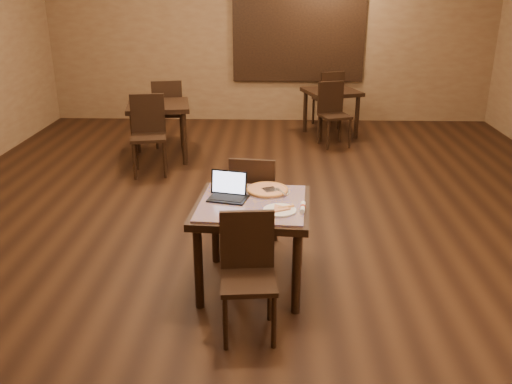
{
  "coord_description": "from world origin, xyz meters",
  "views": [
    {
      "loc": [
        0.08,
        -5.01,
        2.42
      ],
      "look_at": [
        -0.06,
        -0.96,
        0.85
      ],
      "focal_mm": 38.0,
      "sensor_mm": 36.0,
      "label": 1
    }
  ],
  "objects_px": {
    "other_table_b": "(159,113)",
    "other_table_b_chair_near": "(148,130)",
    "tiled_table": "(252,214)",
    "other_table_b_chair_far": "(168,109)",
    "chair_main_far": "(254,199)",
    "other_table_a": "(331,98)",
    "other_table_a_chair_near": "(333,110)",
    "other_table_a_chair_far": "(329,96)",
    "pizza_pan": "(268,191)",
    "chair_main_near": "(248,267)",
    "laptop": "(228,191)"
  },
  "relations": [
    {
      "from": "other_table_a_chair_near",
      "to": "other_table_a_chair_far",
      "type": "xyz_separation_m",
      "value": [
        0.06,
        1.15,
        0.0
      ]
    },
    {
      "from": "chair_main_far",
      "to": "other_table_a_chair_far",
      "type": "bearing_deg",
      "value": -96.26
    },
    {
      "from": "chair_main_far",
      "to": "laptop",
      "type": "relative_size",
      "value": 2.76
    },
    {
      "from": "chair_main_far",
      "to": "other_table_a_chair_near",
      "type": "distance_m",
      "value": 3.88
    },
    {
      "from": "other_table_b",
      "to": "other_table_b_chair_far",
      "type": "height_order",
      "value": "other_table_b_chair_far"
    },
    {
      "from": "tiled_table",
      "to": "other_table_a_chair_near",
      "type": "relative_size",
      "value": 1.0
    },
    {
      "from": "pizza_pan",
      "to": "other_table_a_chair_far",
      "type": "height_order",
      "value": "other_table_a_chair_far"
    },
    {
      "from": "other_table_b_chair_far",
      "to": "chair_main_near",
      "type": "bearing_deg",
      "value": 96.59
    },
    {
      "from": "chair_main_far",
      "to": "other_table_a_chair_far",
      "type": "height_order",
      "value": "other_table_a_chair_far"
    },
    {
      "from": "chair_main_near",
      "to": "pizza_pan",
      "type": "bearing_deg",
      "value": 76.18
    },
    {
      "from": "tiled_table",
      "to": "chair_main_near",
      "type": "distance_m",
      "value": 0.64
    },
    {
      "from": "other_table_a_chair_near",
      "to": "other_table_b_chair_near",
      "type": "height_order",
      "value": "other_table_b_chair_near"
    },
    {
      "from": "other_table_a_chair_near",
      "to": "other_table_a",
      "type": "bearing_deg",
      "value": 68.32
    },
    {
      "from": "laptop",
      "to": "other_table_b_chair_far",
      "type": "bearing_deg",
      "value": 120.66
    },
    {
      "from": "other_table_a_chair_near",
      "to": "other_table_b_chair_near",
      "type": "xyz_separation_m",
      "value": [
        -2.59,
        -1.42,
        0.03
      ]
    },
    {
      "from": "tiled_table",
      "to": "chair_main_far",
      "type": "height_order",
      "value": "chair_main_far"
    },
    {
      "from": "other_table_a",
      "to": "other_table_a_chair_near",
      "type": "bearing_deg",
      "value": -111.68
    },
    {
      "from": "other_table_a_chair_near",
      "to": "other_table_a_chair_far",
      "type": "height_order",
      "value": "same"
    },
    {
      "from": "chair_main_far",
      "to": "chair_main_near",
      "type": "bearing_deg",
      "value": 97.17
    },
    {
      "from": "other_table_a",
      "to": "other_table_b_chair_near",
      "type": "height_order",
      "value": "other_table_b_chair_near"
    },
    {
      "from": "chair_main_near",
      "to": "other_table_b_chair_far",
      "type": "bearing_deg",
      "value": 101.67
    },
    {
      "from": "chair_main_far",
      "to": "other_table_a",
      "type": "bearing_deg",
      "value": -97.62
    },
    {
      "from": "tiled_table",
      "to": "chair_main_far",
      "type": "xyz_separation_m",
      "value": [
        -0.01,
        0.62,
        -0.12
      ]
    },
    {
      "from": "laptop",
      "to": "other_table_a_chair_far",
      "type": "height_order",
      "value": "other_table_a_chair_far"
    },
    {
      "from": "other_table_a",
      "to": "other_table_b_chair_far",
      "type": "xyz_separation_m",
      "value": [
        -2.58,
        -0.78,
        -0.04
      ]
    },
    {
      "from": "tiled_table",
      "to": "chair_main_near",
      "type": "height_order",
      "value": "chair_main_near"
    },
    {
      "from": "other_table_a",
      "to": "other_table_a_chair_far",
      "type": "distance_m",
      "value": 0.58
    },
    {
      "from": "other_table_b",
      "to": "laptop",
      "type": "bearing_deg",
      "value": -79.94
    },
    {
      "from": "other_table_b",
      "to": "other_table_b_chair_near",
      "type": "xyz_separation_m",
      "value": [
        -0.02,
        -0.61,
        -0.08
      ]
    },
    {
      "from": "pizza_pan",
      "to": "other_table_a_chair_far",
      "type": "bearing_deg",
      "value": 78.99
    },
    {
      "from": "pizza_pan",
      "to": "other_table_b_chair_far",
      "type": "relative_size",
      "value": 0.36
    },
    {
      "from": "other_table_b_chair_far",
      "to": "other_table_b_chair_near",
      "type": "bearing_deg",
      "value": 77.97
    },
    {
      "from": "laptop",
      "to": "pizza_pan",
      "type": "relative_size",
      "value": 0.93
    },
    {
      "from": "pizza_pan",
      "to": "other_table_b_chair_far",
      "type": "distance_m",
      "value": 4.21
    },
    {
      "from": "pizza_pan",
      "to": "other_table_a",
      "type": "bearing_deg",
      "value": 78.0
    },
    {
      "from": "other_table_b_chair_far",
      "to": "tiled_table",
      "type": "bearing_deg",
      "value": 99.06
    },
    {
      "from": "chair_main_near",
      "to": "other_table_b",
      "type": "relative_size",
      "value": 0.91
    },
    {
      "from": "pizza_pan",
      "to": "other_table_b",
      "type": "distance_m",
      "value": 3.66
    },
    {
      "from": "chair_main_far",
      "to": "laptop",
      "type": "height_order",
      "value": "laptop"
    },
    {
      "from": "pizza_pan",
      "to": "other_table_b_chair_near",
      "type": "bearing_deg",
      "value": 121.18
    },
    {
      "from": "tiled_table",
      "to": "other_table_a_chair_far",
      "type": "distance_m",
      "value": 5.61
    },
    {
      "from": "laptop",
      "to": "other_table_b",
      "type": "xyz_separation_m",
      "value": [
        -1.28,
        3.43,
        -0.15
      ]
    },
    {
      "from": "pizza_pan",
      "to": "other_table_a_chair_far",
      "type": "xyz_separation_m",
      "value": [
        1.02,
        5.25,
        -0.21
      ]
    },
    {
      "from": "other_table_b",
      "to": "other_table_b_chair_far",
      "type": "bearing_deg",
      "value": 77.97
    },
    {
      "from": "laptop",
      "to": "other_table_a_chair_near",
      "type": "distance_m",
      "value": 4.44
    },
    {
      "from": "tiled_table",
      "to": "other_table_b_chair_far",
      "type": "xyz_separation_m",
      "value": [
        -1.47,
        4.14,
        -0.07
      ]
    },
    {
      "from": "laptop",
      "to": "other_table_b_chair_near",
      "type": "xyz_separation_m",
      "value": [
        -1.3,
        2.82,
        -0.23
      ]
    },
    {
      "from": "chair_main_near",
      "to": "pizza_pan",
      "type": "xyz_separation_m",
      "value": [
        0.13,
        0.86,
        0.25
      ]
    },
    {
      "from": "other_table_a",
      "to": "other_table_a_chair_near",
      "type": "height_order",
      "value": "other_table_a_chair_near"
    },
    {
      "from": "tiled_table",
      "to": "other_table_a_chair_far",
      "type": "xyz_separation_m",
      "value": [
        1.14,
        5.49,
        -0.11
      ]
    }
  ]
}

